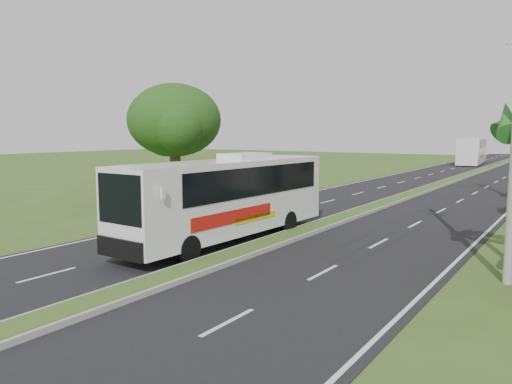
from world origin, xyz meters
The scene contains 8 objects.
ground centered at (0.00, 0.00, 0.00)m, with size 180.00×180.00×0.00m, color #3B541F.
road_asphalt centered at (0.00, 20.00, 0.01)m, with size 14.00×160.00×0.02m, color black.
median_strip centered at (0.00, 20.00, 0.10)m, with size 1.20×160.00×0.18m.
lane_edge_left centered at (-6.70, 20.00, 0.00)m, with size 0.12×160.00×0.01m, color silver.
shade_tree centered at (-12.11, 10.02, 5.03)m, with size 6.30×6.00×7.54m.
coach_bus_main centered at (-1.80, 2.18, 1.95)m, with size 2.68×11.07×3.55m.
coach_bus_far centered at (-3.27, 60.50, 2.05)m, with size 3.68×12.58×3.61m.
motorcyclist centered at (-1.92, 2.00, 0.75)m, with size 2.02×0.85×2.13m.
Camera 1 is at (10.24, -13.92, 4.41)m, focal length 35.00 mm.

